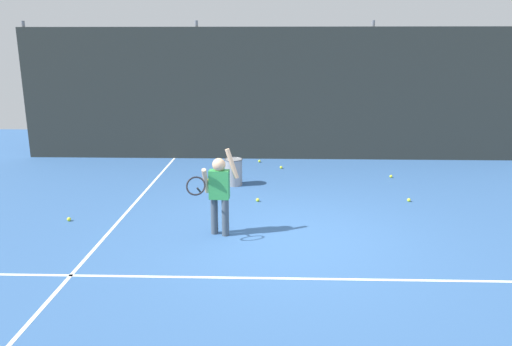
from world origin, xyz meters
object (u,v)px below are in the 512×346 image
at_px(tennis_ball_6, 391,176).
at_px(tennis_ball_0, 258,200).
at_px(tennis_player, 218,189).
at_px(tennis_ball_2, 69,219).
at_px(tennis_ball_3, 259,161).
at_px(ball_hopper, 234,172).
at_px(tennis_ball_1, 281,167).
at_px(tennis_ball_5, 208,180).
at_px(tennis_ball_4, 409,200).

bearing_deg(tennis_ball_6, tennis_ball_0, -147.87).
bearing_deg(tennis_player, tennis_ball_2, 171.74).
distance_m(tennis_player, tennis_ball_3, 5.01).
xyz_separation_m(ball_hopper, tennis_ball_1, (1.03, 1.45, -0.26)).
bearing_deg(tennis_ball_5, tennis_ball_6, 6.50).
bearing_deg(tennis_player, tennis_ball_4, 31.28).
xyz_separation_m(tennis_player, tennis_ball_0, (0.55, 1.69, -0.69)).
bearing_deg(tennis_ball_2, tennis_ball_1, 46.21).
bearing_deg(tennis_ball_1, tennis_ball_6, -17.56).
relative_size(tennis_ball_0, tennis_ball_5, 1.00).
height_order(ball_hopper, tennis_ball_1, ball_hopper).
height_order(tennis_player, tennis_ball_0, tennis_player).
bearing_deg(tennis_ball_6, tennis_ball_4, -92.58).
distance_m(tennis_ball_4, tennis_ball_5, 4.13).
xyz_separation_m(tennis_ball_3, tennis_ball_6, (2.96, -1.42, 0.00)).
distance_m(ball_hopper, tennis_ball_2, 3.46).
distance_m(tennis_ball_2, tennis_ball_5, 3.23).
distance_m(ball_hopper, tennis_ball_5, 0.66).
distance_m(tennis_player, tennis_ball_4, 3.88).
bearing_deg(tennis_ball_0, tennis_ball_6, 32.13).
bearing_deg(ball_hopper, tennis_ball_0, -64.93).
relative_size(ball_hopper, tennis_ball_1, 8.52).
bearing_deg(tennis_ball_0, ball_hopper, 115.07).
bearing_deg(tennis_ball_1, tennis_ball_2, -133.79).
bearing_deg(tennis_ball_4, tennis_ball_5, 161.87).
relative_size(tennis_ball_0, tennis_ball_6, 1.00).
bearing_deg(tennis_ball_4, tennis_ball_3, 132.30).
bearing_deg(tennis_ball_3, tennis_ball_4, -47.70).
height_order(ball_hopper, tennis_ball_2, ball_hopper).
bearing_deg(tennis_ball_5, tennis_player, -79.77).
xyz_separation_m(ball_hopper, tennis_ball_4, (3.37, -1.06, -0.26)).
bearing_deg(tennis_ball_3, ball_hopper, -103.12).
bearing_deg(tennis_ball_0, tennis_ball_3, 90.81).
xyz_separation_m(tennis_ball_1, tennis_ball_6, (2.42, -0.77, 0.00)).
bearing_deg(tennis_ball_2, tennis_ball_5, 51.56).
bearing_deg(tennis_ball_6, ball_hopper, -168.81).
relative_size(tennis_ball_4, tennis_ball_6, 1.00).
bearing_deg(tennis_ball_3, tennis_ball_6, -25.64).
relative_size(tennis_ball_1, tennis_ball_4, 1.00).
xyz_separation_m(tennis_ball_4, tennis_ball_6, (0.08, 1.74, 0.00)).
bearing_deg(tennis_ball_5, ball_hopper, -21.82).
distance_m(ball_hopper, tennis_ball_0, 1.29).
height_order(ball_hopper, tennis_ball_0, ball_hopper).
bearing_deg(tennis_ball_2, tennis_ball_0, 20.45).
bearing_deg(tennis_ball_5, tennis_ball_3, 60.71).
bearing_deg(tennis_ball_3, tennis_ball_1, -50.62).
height_order(tennis_ball_5, tennis_ball_6, same).
bearing_deg(tennis_ball_6, tennis_ball_3, 154.36).
xyz_separation_m(tennis_player, tennis_ball_1, (1.04, 4.28, -0.69)).
height_order(tennis_ball_1, tennis_ball_5, same).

